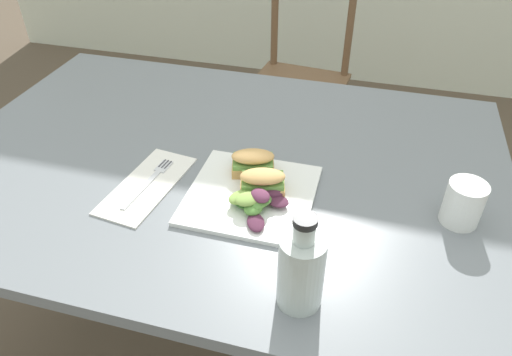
{
  "coord_description": "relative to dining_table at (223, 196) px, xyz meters",
  "views": [
    {
      "loc": [
        0.21,
        -0.75,
        1.39
      ],
      "look_at": [
        -0.01,
        0.03,
        0.76
      ],
      "focal_mm": 33.21,
      "sensor_mm": 36.0,
      "label": 1
    }
  ],
  "objects": [
    {
      "name": "dining_table",
      "position": [
        0.0,
        0.0,
        0.0
      ],
      "size": [
        1.33,
        0.93,
        0.74
      ],
      "color": "slate",
      "rests_on": "ground"
    },
    {
      "name": "sandwich_half_back",
      "position": [
        0.09,
        -0.04,
        0.15
      ],
      "size": [
        0.11,
        0.08,
        0.06
      ],
      "color": "tan",
      "rests_on": "plate_lunch"
    },
    {
      "name": "fork_on_napkin",
      "position": [
        -0.12,
        -0.12,
        0.12
      ],
      "size": [
        0.04,
        0.19,
        0.0
      ],
      "color": "silver",
      "rests_on": "napkin_folded"
    },
    {
      "name": "bottle_cold_brew",
      "position": [
        0.26,
        -0.36,
        0.18
      ],
      "size": [
        0.08,
        0.08,
        0.19
      ],
      "color": "black",
      "rests_on": "dining_table"
    },
    {
      "name": "salad_mixed_greens",
      "position": [
        0.13,
        -0.16,
        0.14
      ],
      "size": [
        0.13,
        0.14,
        0.04
      ],
      "color": "#84A84C",
      "rests_on": "plate_lunch"
    },
    {
      "name": "napkin_folded",
      "position": [
        -0.12,
        -0.14,
        0.12
      ],
      "size": [
        0.14,
        0.27,
        0.0
      ],
      "primitive_type": "cube",
      "rotation": [
        0.0,
        0.0,
        -0.13
      ],
      "color": "silver",
      "rests_on": "dining_table"
    },
    {
      "name": "chair_wooden_far",
      "position": [
        0.0,
        1.04,
        -0.18
      ],
      "size": [
        0.44,
        0.44,
        0.87
      ],
      "color": "brown",
      "rests_on": "ground"
    },
    {
      "name": "cup_extra_side",
      "position": [
        0.53,
        -0.08,
        0.16
      ],
      "size": [
        0.08,
        0.08,
        0.09
      ],
      "primitive_type": "cylinder",
      "color": "white",
      "rests_on": "dining_table"
    },
    {
      "name": "plate_lunch",
      "position": [
        0.11,
        -0.12,
        0.12
      ],
      "size": [
        0.26,
        0.26,
        0.01
      ],
      "primitive_type": "cube",
      "color": "white",
      "rests_on": "dining_table"
    },
    {
      "name": "sandwich_half_front",
      "position": [
        0.13,
        -0.11,
        0.15
      ],
      "size": [
        0.11,
        0.08,
        0.06
      ],
      "color": "tan",
      "rests_on": "plate_lunch"
    }
  ]
}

